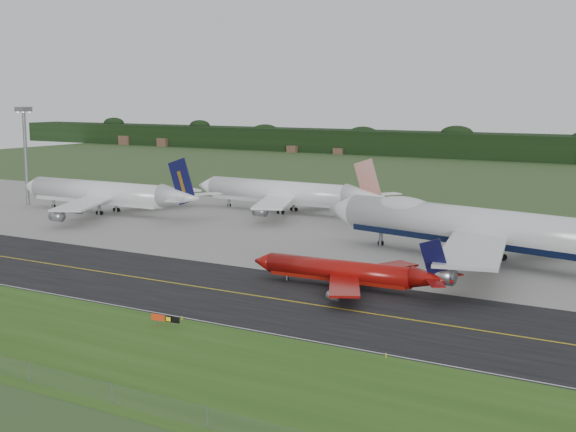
# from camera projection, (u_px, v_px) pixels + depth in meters

# --- Properties ---
(ground) EXTENTS (600.00, 600.00, 0.00)m
(ground) POSITION_uv_depth(u_px,v_px,m) (237.00, 286.00, 130.67)
(ground) COLOR #304A22
(ground) RESTS_ON ground
(grass_verge) EXTENTS (400.00, 30.00, 0.01)m
(grass_verge) POSITION_uv_depth(u_px,v_px,m) (79.00, 342.00, 101.07)
(grass_verge) COLOR #2B5418
(grass_verge) RESTS_ON ground
(taxiway) EXTENTS (400.00, 32.00, 0.02)m
(taxiway) POSITION_uv_depth(u_px,v_px,m) (223.00, 291.00, 127.29)
(taxiway) COLOR black
(taxiway) RESTS_ON ground
(apron) EXTENTS (400.00, 78.00, 0.01)m
(apron) POSITION_uv_depth(u_px,v_px,m) (371.00, 238.00, 173.81)
(apron) COLOR gray
(apron) RESTS_ON ground
(taxiway_centreline) EXTENTS (400.00, 0.40, 0.00)m
(taxiway_centreline) POSITION_uv_depth(u_px,v_px,m) (223.00, 290.00, 127.29)
(taxiway_centreline) COLOR gold
(taxiway_centreline) RESTS_ON taxiway
(taxiway_edge_line) EXTENTS (400.00, 0.25, 0.00)m
(taxiway_edge_line) POSITION_uv_depth(u_px,v_px,m) (159.00, 313.00, 114.18)
(taxiway_edge_line) COLOR silver
(taxiway_edge_line) RESTS_ON taxiway
(jet_ba_747) EXTENTS (75.05, 61.27, 18.97)m
(jet_ba_747) POSITION_uv_depth(u_px,v_px,m) (484.00, 228.00, 147.93)
(jet_ba_747) COLOR silver
(jet_ba_747) RESTS_ON ground
(jet_red_737) EXTENTS (34.81, 28.41, 9.41)m
(jet_red_737) POSITION_uv_depth(u_px,v_px,m) (349.00, 272.00, 128.58)
(jet_red_737) COLOR maroon
(jet_red_737) RESTS_ON ground
(jet_navy_gold) EXTENTS (60.12, 52.56, 15.56)m
(jet_navy_gold) POSITION_uv_depth(u_px,v_px,m) (107.00, 194.00, 208.88)
(jet_navy_gold) COLOR white
(jet_navy_gold) RESTS_ON ground
(jet_star_tail) EXTENTS (58.11, 48.72, 15.35)m
(jet_star_tail) POSITION_uv_depth(u_px,v_px,m) (287.00, 193.00, 210.07)
(jet_star_tail) COLOR white
(jet_star_tail) RESTS_ON ground
(floodlight_mast) EXTENTS (3.39, 3.39, 27.35)m
(floodlight_mast) POSITION_uv_depth(u_px,v_px,m) (25.00, 138.00, 222.49)
(floodlight_mast) COLOR slate
(floodlight_mast) RESTS_ON ground
(taxiway_sign) EXTENTS (4.44, 0.58, 1.48)m
(taxiway_sign) POSITION_uv_depth(u_px,v_px,m) (165.00, 319.00, 107.70)
(taxiway_sign) COLOR slate
(taxiway_sign) RESTS_ON ground
(edge_marker_center) EXTENTS (0.16, 0.16, 0.50)m
(edge_marker_center) POSITION_uv_depth(u_px,v_px,m) (182.00, 318.00, 110.76)
(edge_marker_center) COLOR yellow
(edge_marker_center) RESTS_ON ground
(edge_marker_right) EXTENTS (0.16, 0.16, 0.50)m
(edge_marker_right) POSITION_uv_depth(u_px,v_px,m) (386.00, 355.00, 95.02)
(edge_marker_right) COLOR yellow
(edge_marker_right) RESTS_ON ground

